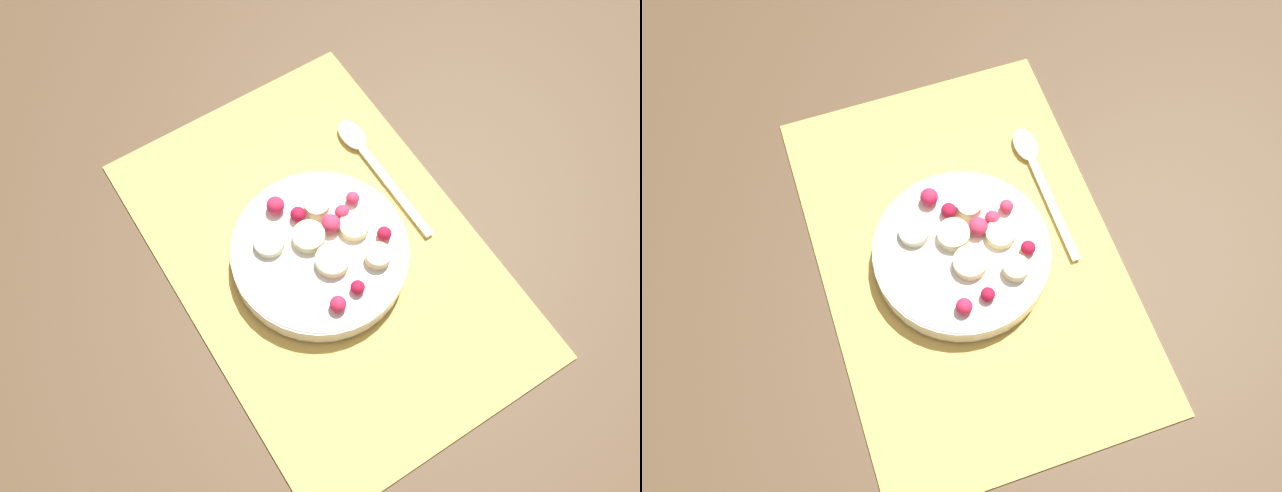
# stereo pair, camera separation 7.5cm
# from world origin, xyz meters

# --- Properties ---
(ground_plane) EXTENTS (3.00, 3.00, 0.00)m
(ground_plane) POSITION_xyz_m (0.00, 0.00, 0.00)
(ground_plane) COLOR #4C3823
(placemat) EXTENTS (0.48, 0.32, 0.01)m
(placemat) POSITION_xyz_m (0.00, 0.00, 0.00)
(placemat) COLOR #E0B251
(placemat) RESTS_ON ground_plane
(fruit_bowl) EXTENTS (0.19, 0.19, 0.05)m
(fruit_bowl) POSITION_xyz_m (0.00, -0.01, 0.02)
(fruit_bowl) COLOR white
(fruit_bowl) RESTS_ON placemat
(spoon) EXTENTS (0.18, 0.03, 0.01)m
(spoon) POSITION_xyz_m (-0.09, 0.11, 0.01)
(spoon) COLOR silver
(spoon) RESTS_ON placemat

